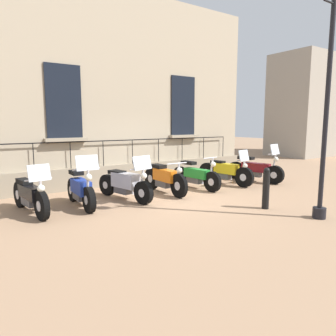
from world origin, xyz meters
name	(u,v)px	position (x,y,z in m)	size (l,w,h in m)	color
ground_plane	(172,197)	(0.00, 0.00, 0.00)	(60.00, 60.00, 0.00)	#9E7A5B
building_facade	(126,93)	(-2.81, 0.00, 3.10)	(0.82, 10.11, 6.41)	tan
motorcycle_black	(30,196)	(-0.44, -3.67, 0.42)	(2.09, 0.58, 1.21)	black
motorcycle_blue	(81,190)	(-0.38, -2.51, 0.43)	(1.92, 0.64, 1.35)	black
motorcycle_silver	(125,184)	(-0.43, -1.26, 0.44)	(2.12, 0.82, 1.25)	black
motorcycle_orange	(165,179)	(-0.47, 0.06, 0.44)	(2.10, 0.68, 0.98)	black
motorcycle_green	(196,176)	(-0.51, 1.27, 0.41)	(2.05, 0.59, 1.05)	black
motorcycle_yellow	(226,172)	(-0.50, 2.56, 0.43)	(2.18, 0.68, 1.22)	black
motorcycle_maroon	(255,170)	(-0.29, 3.81, 0.43)	(2.15, 0.79, 1.37)	black
lamppost	(329,76)	(3.49, 1.53, 3.05)	(0.30, 1.00, 4.80)	black
bollard	(266,188)	(2.31, 1.18, 0.51)	(0.17, 0.17, 1.02)	black
distant_building	(317,107)	(-4.79, 14.96, 3.14)	(3.03, 6.86, 6.27)	#9E9384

